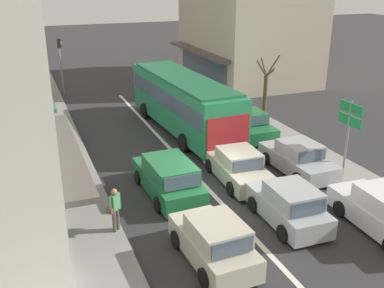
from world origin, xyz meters
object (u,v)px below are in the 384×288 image
at_px(city_bus, 183,100).
at_px(hatchback_adjacent_lane_trail, 289,206).
at_px(directional_road_sign, 350,121).
at_px(parked_sedan_kerb_third, 248,125).
at_px(sedan_queue_far_back, 238,167).
at_px(traffic_light_downstreet, 60,57).
at_px(pedestrian_with_handbag_near, 115,207).
at_px(street_tree_right, 265,95).
at_px(parked_sedan_kerb_second, 298,159).
at_px(wagon_behind_bus_mid, 168,178).
at_px(hatchback_adjacent_lane_lead, 214,242).

xyz_separation_m(city_bus, hatchback_adjacent_lane_trail, (0.01, -11.11, -1.17)).
distance_m(hatchback_adjacent_lane_trail, directional_road_sign, 5.41).
bearing_deg(parked_sedan_kerb_third, directional_road_sign, -79.04).
bearing_deg(sedan_queue_far_back, directional_road_sign, -18.69).
height_order(parked_sedan_kerb_third, traffic_light_downstreet, traffic_light_downstreet).
xyz_separation_m(traffic_light_downstreet, pedestrian_with_handbag_near, (-0.54, -21.07, -1.79)).
bearing_deg(directional_road_sign, parked_sedan_kerb_third, 100.96).
bearing_deg(sedan_queue_far_back, parked_sedan_kerb_third, 57.62).
bearing_deg(street_tree_right, directional_road_sign, -92.44).
relative_size(hatchback_adjacent_lane_trail, traffic_light_downstreet, 0.89).
bearing_deg(directional_road_sign, parked_sedan_kerb_second, 137.65).
relative_size(sedan_queue_far_back, street_tree_right, 1.00).
height_order(wagon_behind_bus_mid, parked_sedan_kerb_second, wagon_behind_bus_mid).
bearing_deg(parked_sedan_kerb_third, traffic_light_downstreet, 122.60).
xyz_separation_m(city_bus, parked_sedan_kerb_third, (3.15, -2.08, -1.22)).
relative_size(parked_sedan_kerb_second, parked_sedan_kerb_third, 1.00).
xyz_separation_m(street_tree_right, pedestrian_with_handbag_near, (-10.84, -8.53, -0.90)).
relative_size(city_bus, traffic_light_downstreet, 2.61).
relative_size(city_bus, pedestrian_with_handbag_near, 6.73).
distance_m(hatchback_adjacent_lane_trail, parked_sedan_kerb_third, 9.56).
height_order(hatchback_adjacent_lane_lead, sedan_queue_far_back, hatchback_adjacent_lane_lead).
distance_m(parked_sedan_kerb_second, traffic_light_downstreet, 20.78).
xyz_separation_m(city_bus, sedan_queue_far_back, (-0.09, -7.18, -1.22)).
height_order(hatchback_adjacent_lane_lead, pedestrian_with_handbag_near, pedestrian_with_handbag_near).
relative_size(traffic_light_downstreet, street_tree_right, 0.98).
bearing_deg(street_tree_right, pedestrian_with_handbag_near, -141.81).
height_order(city_bus, hatchback_adjacent_lane_trail, city_bus).
height_order(parked_sedan_kerb_second, parked_sedan_kerb_third, same).
bearing_deg(hatchback_adjacent_lane_lead, hatchback_adjacent_lane_trail, 18.57).
xyz_separation_m(parked_sedan_kerb_third, traffic_light_downstreet, (-8.69, 13.59, 2.19)).
xyz_separation_m(parked_sedan_kerb_third, street_tree_right, (1.61, 1.05, 1.31)).
bearing_deg(pedestrian_with_handbag_near, parked_sedan_kerb_second, 13.86).
distance_m(hatchback_adjacent_lane_lead, wagon_behind_bus_mid, 4.97).
distance_m(parked_sedan_kerb_third, street_tree_right, 2.33).
bearing_deg(pedestrian_with_handbag_near, city_bus, 57.56).
bearing_deg(pedestrian_with_handbag_near, sedan_queue_far_back, 21.66).
height_order(wagon_behind_bus_mid, street_tree_right, street_tree_right).
bearing_deg(sedan_queue_far_back, hatchback_adjacent_lane_trail, -88.56).
height_order(parked_sedan_kerb_second, directional_road_sign, directional_road_sign).
distance_m(parked_sedan_kerb_second, directional_road_sign, 2.88).
bearing_deg(street_tree_right, wagon_behind_bus_mid, -142.27).
bearing_deg(traffic_light_downstreet, hatchback_adjacent_lane_trail, -76.20).
bearing_deg(hatchback_adjacent_lane_lead, parked_sedan_kerb_third, 56.91).
distance_m(sedan_queue_far_back, directional_road_sign, 5.19).
bearing_deg(city_bus, traffic_light_downstreet, 115.72).
xyz_separation_m(parked_sedan_kerb_second, parked_sedan_kerb_third, (0.22, 5.26, 0.00)).
bearing_deg(directional_road_sign, pedestrian_with_handbag_near, -175.37).
bearing_deg(pedestrian_with_handbag_near, parked_sedan_kerb_third, 39.03).
distance_m(parked_sedan_kerb_second, street_tree_right, 6.69).
bearing_deg(directional_road_sign, hatchback_adjacent_lane_trail, -151.48).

